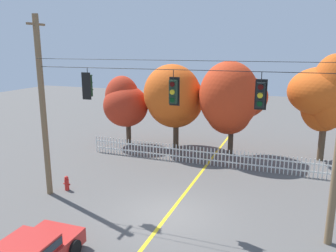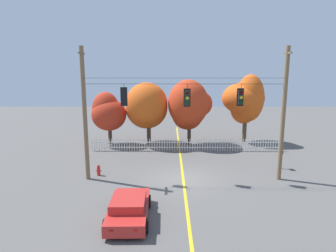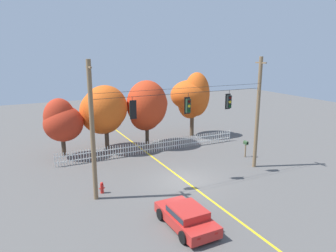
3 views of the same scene
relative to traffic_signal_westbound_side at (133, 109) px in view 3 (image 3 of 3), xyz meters
name	(u,v)px [view 3 (image 3 of 3)]	position (x,y,z in m)	size (l,w,h in m)	color
ground	(184,181)	(3.76, 0.01, -5.46)	(80.00, 80.00, 0.00)	#565451
lane_centerline_stripe	(184,181)	(3.76, 0.01, -5.46)	(0.16, 36.00, 0.01)	gold
signal_support_span	(185,121)	(3.76, 0.01, -1.11)	(12.90, 1.10, 8.55)	brown
traffic_signal_westbound_side	(133,109)	(0.00, 0.00, 0.00)	(0.43, 0.38, 1.37)	black
traffic_signal_northbound_secondary	(188,106)	(3.96, 0.02, -0.08)	(0.43, 0.38, 1.44)	black
traffic_signal_northbound_primary	(229,102)	(7.32, 0.02, -0.05)	(0.43, 0.38, 1.40)	black
white_picket_fence	(153,146)	(4.33, 6.83, -4.90)	(16.93, 0.06, 1.11)	silver
autumn_maple_near_fence	(62,121)	(-3.04, 9.07, -2.31)	(3.29, 3.07, 5.12)	#473828
autumn_maple_mid	(104,110)	(0.65, 9.37, -1.70)	(4.07, 4.56, 6.01)	#473828
autumn_oak_far_east	(147,106)	(4.75, 9.06, -1.64)	(4.26, 4.19, 6.29)	#473828
autumn_maple_far_west	(192,96)	(10.30, 10.21, -1.22)	(4.14, 3.77, 6.75)	brown
parked_car	(187,216)	(0.91, -5.32, -4.86)	(2.05, 4.04, 1.15)	red
fire_hydrant	(102,188)	(-2.00, 0.64, -5.09)	(0.38, 0.22, 0.75)	red
roadside_mailbox	(246,144)	(10.93, 2.15, -4.28)	(0.25, 0.44, 1.45)	brown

